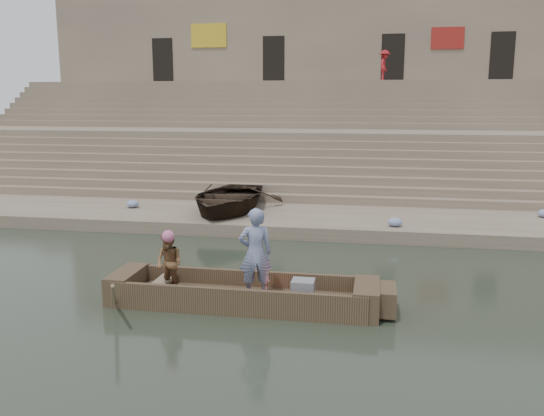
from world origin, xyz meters
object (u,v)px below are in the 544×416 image
(main_rowboat, at_px, (242,300))
(rowing_man, at_px, (169,263))
(television, at_px, (303,289))
(beached_rowboat, at_px, (228,198))
(standing_man, at_px, (255,253))
(pedestrian, at_px, (385,65))

(main_rowboat, relative_size, rowing_man, 3.93)
(rowing_man, bearing_deg, television, 22.77)
(television, height_order, beached_rowboat, beached_rowboat)
(main_rowboat, distance_m, standing_man, 1.09)
(rowing_man, relative_size, beached_rowboat, 0.28)
(beached_rowboat, bearing_deg, rowing_man, -81.76)
(television, height_order, pedestrian, pedestrian)
(rowing_man, xyz_separation_m, pedestrian, (4.54, 21.59, 5.16))
(standing_man, relative_size, beached_rowboat, 0.41)
(standing_man, height_order, pedestrian, pedestrian)
(beached_rowboat, distance_m, pedestrian, 15.60)
(beached_rowboat, bearing_deg, main_rowboat, -70.80)
(rowing_man, bearing_deg, main_rowboat, 24.37)
(standing_man, bearing_deg, main_rowboat, -32.14)
(beached_rowboat, relative_size, pedestrian, 2.83)
(pedestrian, bearing_deg, rowing_man, 175.72)
(beached_rowboat, height_order, pedestrian, pedestrian)
(main_rowboat, distance_m, television, 1.30)
(standing_man, xyz_separation_m, television, (0.96, 0.08, -0.74))
(standing_man, distance_m, rowing_man, 1.87)
(standing_man, bearing_deg, pedestrian, -114.87)
(television, bearing_deg, rowing_man, -178.06)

